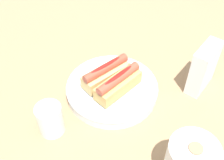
{
  "coord_description": "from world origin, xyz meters",
  "views": [
    {
      "loc": [
        0.36,
        0.47,
        0.63
      ],
      "look_at": [
        0.02,
        0.01,
        0.06
      ],
      "focal_mm": 44.78,
      "sensor_mm": 36.0,
      "label": 1
    }
  ],
  "objects_px": {
    "serving_bowl": "(112,89)",
    "water_glass": "(50,120)",
    "napkin_box": "(203,68)",
    "hotdog_front": "(106,73)",
    "hotdog_back": "(118,83)"
  },
  "relations": [
    {
      "from": "hotdog_back",
      "to": "napkin_box",
      "type": "distance_m",
      "value": 0.26
    },
    {
      "from": "serving_bowl",
      "to": "water_glass",
      "type": "relative_size",
      "value": 3.04
    },
    {
      "from": "hotdog_front",
      "to": "hotdog_back",
      "type": "relative_size",
      "value": 0.98
    },
    {
      "from": "serving_bowl",
      "to": "hotdog_back",
      "type": "height_order",
      "value": "hotdog_back"
    },
    {
      "from": "hotdog_front",
      "to": "water_glass",
      "type": "bearing_deg",
      "value": 10.69
    },
    {
      "from": "serving_bowl",
      "to": "water_glass",
      "type": "xyz_separation_m",
      "value": [
        0.21,
        0.01,
        0.02
      ]
    },
    {
      "from": "water_glass",
      "to": "napkin_box",
      "type": "xyz_separation_m",
      "value": [
        -0.44,
        0.12,
        0.03
      ]
    },
    {
      "from": "serving_bowl",
      "to": "water_glass",
      "type": "distance_m",
      "value": 0.21
    },
    {
      "from": "serving_bowl",
      "to": "hotdog_front",
      "type": "relative_size",
      "value": 1.79
    },
    {
      "from": "serving_bowl",
      "to": "napkin_box",
      "type": "bearing_deg",
      "value": 150.31
    },
    {
      "from": "hotdog_back",
      "to": "napkin_box",
      "type": "height_order",
      "value": "napkin_box"
    },
    {
      "from": "serving_bowl",
      "to": "water_glass",
      "type": "bearing_deg",
      "value": 3.15
    },
    {
      "from": "hotdog_back",
      "to": "water_glass",
      "type": "xyz_separation_m",
      "value": [
        0.21,
        -0.02,
        -0.02
      ]
    },
    {
      "from": "hotdog_front",
      "to": "napkin_box",
      "type": "height_order",
      "value": "napkin_box"
    },
    {
      "from": "hotdog_front",
      "to": "napkin_box",
      "type": "bearing_deg",
      "value": 145.75
    }
  ]
}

